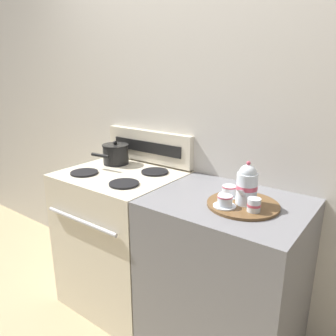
# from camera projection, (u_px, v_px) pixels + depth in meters

# --- Properties ---
(ground_plane) EXTENTS (6.00, 6.00, 0.00)m
(ground_plane) POSITION_uv_depth(u_px,v_px,m) (169.00, 321.00, 2.13)
(ground_plane) COLOR tan
(wall_back) EXTENTS (6.00, 0.05, 2.20)m
(wall_back) POSITION_uv_depth(u_px,v_px,m) (201.00, 147.00, 2.07)
(wall_back) COLOR beige
(wall_back) RESTS_ON ground
(stove) EXTENTS (0.72, 0.65, 0.95)m
(stove) POSITION_uv_depth(u_px,v_px,m) (123.00, 239.00, 2.22)
(stove) COLOR beige
(stove) RESTS_ON ground
(control_panel) EXTENTS (0.71, 0.05, 0.22)m
(control_panel) POSITION_uv_depth(u_px,v_px,m) (149.00, 146.00, 2.27)
(control_panel) COLOR beige
(control_panel) RESTS_ON stove
(side_counter) EXTENTS (0.78, 0.63, 0.94)m
(side_counter) POSITION_uv_depth(u_px,v_px,m) (224.00, 280.00, 1.78)
(side_counter) COLOR slate
(side_counter) RESTS_ON ground
(saucepan) EXTENTS (0.18, 0.27, 0.15)m
(saucepan) POSITION_uv_depth(u_px,v_px,m) (115.00, 153.00, 2.26)
(saucepan) COLOR black
(saucepan) RESTS_ON stove
(serving_tray) EXTENTS (0.35, 0.35, 0.01)m
(serving_tray) POSITION_uv_depth(u_px,v_px,m) (243.00, 205.00, 1.58)
(serving_tray) COLOR brown
(serving_tray) RESTS_ON side_counter
(teapot) EXTENTS (0.10, 0.16, 0.21)m
(teapot) POSITION_uv_depth(u_px,v_px,m) (247.00, 185.00, 1.55)
(teapot) COLOR silver
(teapot) RESTS_ON serving_tray
(teacup_left) EXTENTS (0.11, 0.11, 0.05)m
(teacup_left) POSITION_uv_depth(u_px,v_px,m) (225.00, 201.00, 1.53)
(teacup_left) COLOR silver
(teacup_left) RESTS_ON serving_tray
(teacup_right) EXTENTS (0.11, 0.11, 0.05)m
(teacup_right) POSITION_uv_depth(u_px,v_px,m) (229.00, 191.00, 1.66)
(teacup_right) COLOR silver
(teacup_right) RESTS_ON serving_tray
(creamer_jug) EXTENTS (0.06, 0.06, 0.06)m
(creamer_jug) POSITION_uv_depth(u_px,v_px,m) (254.00, 205.00, 1.48)
(creamer_jug) COLOR silver
(creamer_jug) RESTS_ON serving_tray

